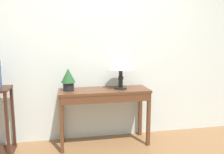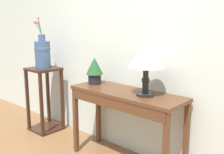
# 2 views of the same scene
# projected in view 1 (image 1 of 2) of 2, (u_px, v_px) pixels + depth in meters

# --- Properties ---
(back_wall_with_art) EXTENTS (9.00, 0.10, 2.80)m
(back_wall_with_art) POSITION_uv_depth(u_px,v_px,m) (102.00, 43.00, 3.40)
(back_wall_with_art) COLOR silver
(back_wall_with_art) RESTS_ON ground
(console_table) EXTENTS (1.23, 0.43, 0.78)m
(console_table) POSITION_uv_depth(u_px,v_px,m) (104.00, 98.00, 3.19)
(console_table) COLOR #56331E
(console_table) RESTS_ON ground
(table_lamp) EXTENTS (0.35, 0.35, 0.50)m
(table_lamp) POSITION_uv_depth(u_px,v_px,m) (121.00, 62.00, 3.18)
(table_lamp) COLOR black
(table_lamp) RESTS_ON console_table
(potted_plant_on_console) EXTENTS (0.19, 0.19, 0.30)m
(potted_plant_on_console) POSITION_uv_depth(u_px,v_px,m) (68.00, 78.00, 3.10)
(potted_plant_on_console) COLOR black
(potted_plant_on_console) RESTS_ON console_table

